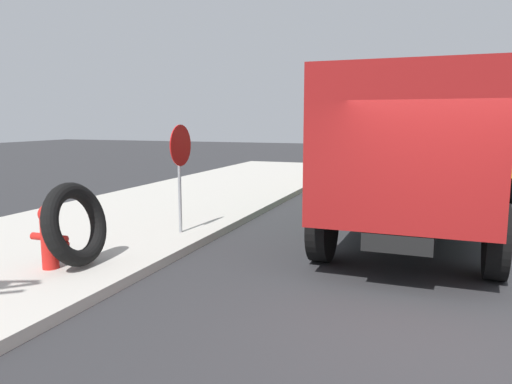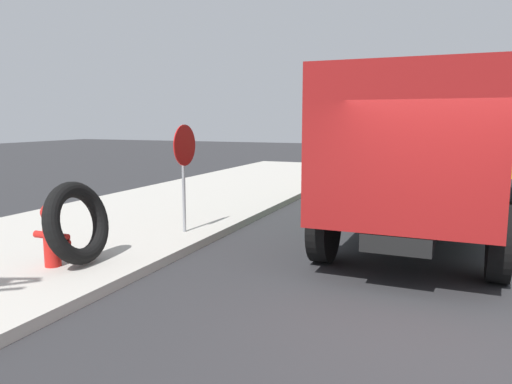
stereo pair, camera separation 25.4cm
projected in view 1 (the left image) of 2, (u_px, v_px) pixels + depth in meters
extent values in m
plane|color=#2D2D30|center=(442.00, 334.00, 5.17)|extent=(80.00, 80.00, 0.00)
cylinder|color=red|center=(50.00, 244.00, 6.93)|extent=(0.23, 0.23, 0.73)
sphere|color=red|center=(48.00, 214.00, 6.86)|extent=(0.27, 0.27, 0.27)
cylinder|color=red|center=(61.00, 239.00, 6.84)|extent=(0.10, 0.19, 0.10)
cylinder|color=red|center=(38.00, 236.00, 6.99)|extent=(0.10, 0.19, 0.10)
cylinder|color=red|center=(61.00, 245.00, 6.86)|extent=(0.13, 0.19, 0.13)
torus|color=black|center=(76.00, 224.00, 6.99)|extent=(1.24, 0.54, 1.24)
cylinder|color=gray|center=(180.00, 179.00, 9.06)|extent=(0.06, 0.06, 2.02)
cylinder|color=red|center=(181.00, 145.00, 8.96)|extent=(0.76, 0.02, 0.76)
cube|color=#237033|center=(420.00, 151.00, 10.33)|extent=(4.85, 2.61, 1.60)
cube|color=maroon|center=(407.00, 145.00, 6.97)|extent=(2.05, 2.54, 2.20)
cube|color=black|center=(415.00, 202.00, 9.45)|extent=(7.02, 1.06, 0.24)
cylinder|color=black|center=(496.00, 241.00, 6.90)|extent=(1.11, 0.32, 1.10)
cylinder|color=black|center=(323.00, 227.00, 7.81)|extent=(1.11, 0.32, 1.10)
cylinder|color=black|center=(478.00, 195.00, 11.14)|extent=(1.11, 0.32, 1.10)
cylinder|color=black|center=(367.00, 189.00, 12.04)|extent=(1.11, 0.32, 1.10)
cube|color=gold|center=(459.00, 141.00, 14.67)|extent=(4.80, 2.50, 1.60)
cube|color=silver|center=(455.00, 129.00, 17.97)|extent=(2.00, 2.50, 2.20)
cube|color=black|center=(456.00, 169.00, 15.83)|extent=(7.00, 0.91, 0.24)
cylinder|color=black|center=(418.00, 165.00, 18.41)|extent=(1.10, 0.30, 1.10)
cylinder|color=black|center=(491.00, 167.00, 17.56)|extent=(1.10, 0.30, 1.10)
cylinder|color=black|center=(412.00, 179.00, 14.14)|extent=(1.10, 0.30, 1.10)
cylinder|color=black|center=(508.00, 183.00, 13.29)|extent=(1.10, 0.30, 1.10)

